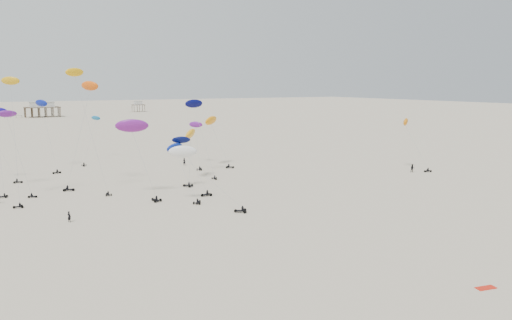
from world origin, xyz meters
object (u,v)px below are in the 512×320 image
rig_9 (190,160)px  spectator_0 (69,222)px  pavilion_main (42,110)px  rig_4 (85,111)px  rig_0 (197,114)px  pavilion_small (138,107)px

rig_9 → spectator_0: size_ratio=6.42×
pavilion_main → rig_4: size_ratio=0.96×
rig_0 → spectator_0: bearing=45.3°
rig_9 → spectator_0: (-24.89, -12.35, -6.25)m
pavilion_small → rig_0: bearing=-102.9°
pavilion_main → rig_9: 250.98m
pavilion_main → rig_9: rig_9 is taller
rig_4 → spectator_0: rig_4 is taller
spectator_0 → rig_4: bearing=-55.0°
pavilion_small → rig_0: rig_0 is taller
rig_0 → pavilion_main: bearing=-83.6°
pavilion_small → rig_4: size_ratio=0.41×
rig_9 → rig_4: bearing=37.5°
rig_0 → pavilion_small: bearing=-98.8°
pavilion_small → spectator_0: 307.91m
pavilion_main → pavilion_small: 76.16m
rig_4 → spectator_0: size_ratio=10.88×
pavilion_small → spectator_0: bearing=-107.7°
pavilion_main → rig_4: 236.14m
rig_4 → rig_9: bearing=80.3°
rig_4 → spectator_0: bearing=17.1°
rig_0 → rig_9: rig_0 is taller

